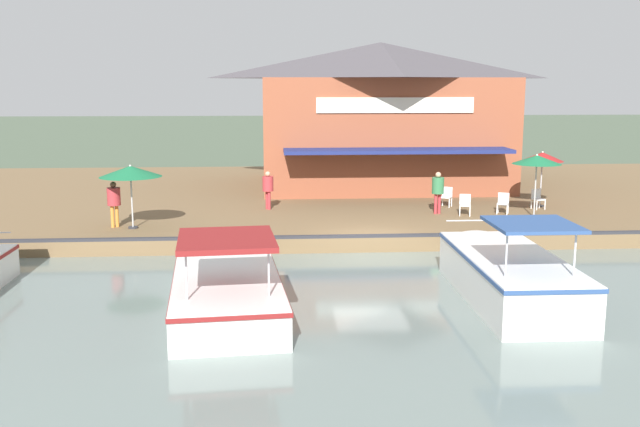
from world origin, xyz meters
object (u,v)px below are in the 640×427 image
Objects in this scene: person_at_quay_edge at (268,186)px; motorboat_distant_upstream at (225,277)px; patio_umbrella_near_quay_edge at (537,160)px; motorboat_second_along at (502,269)px; cafe_chair_mid_patio at (465,204)px; tree_downstream_bank at (479,100)px; patio_umbrella_mid_patio_left at (542,157)px; cafe_chair_under_first_umbrella at (503,202)px; person_near_entrance at (114,199)px; cafe_chair_facing_river at (537,198)px; person_mid_patio at (438,187)px; cafe_chair_back_row_seat at (447,196)px; patio_umbrella_back_row at (130,171)px; waterfront_restaurant at (380,113)px.

motorboat_distant_upstream is at bearing -5.92° from person_at_quay_edge.
motorboat_second_along is (8.51, -4.06, -2.14)m from patio_umbrella_near_quay_edge.
tree_downstream_bank reaches higher than cafe_chair_mid_patio.
patio_umbrella_mid_patio_left is 2.84× the size of cafe_chair_under_first_umbrella.
tree_downstream_bank is at bearing 129.56° from person_near_entrance.
cafe_chair_facing_river is at bearing 86.64° from person_at_quay_edge.
motorboat_second_along reaches higher than cafe_chair_under_first_umbrella.
patio_umbrella_near_quay_edge is at bearing 125.15° from motorboat_distant_upstream.
cafe_chair_mid_patio is (1.82, -3.81, -1.69)m from patio_umbrella_mid_patio_left.
motorboat_distant_upstream reaches higher than cafe_chair_under_first_umbrella.
patio_umbrella_near_quay_edge is 14.57m from motorboat_distant_upstream.
cafe_chair_facing_river is 4.63m from person_mid_patio.
cafe_chair_mid_patio is 0.09× the size of motorboat_distant_upstream.
cafe_chair_back_row_seat is 14.09m from motorboat_distant_upstream.
cafe_chair_back_row_seat is at bearing -173.03° from cafe_chair_mid_patio.
motorboat_second_along is (10.92, -5.22, -2.01)m from patio_umbrella_mid_patio_left.
patio_umbrella_back_row is 22.93m from tree_downstream_bank.
person_mid_patio is at bearing -111.87° from cafe_chair_mid_patio.
tree_downstream_bank is at bearing 176.40° from cafe_chair_facing_river.
waterfront_restaurant reaches higher than person_mid_patio.
patio_umbrella_mid_patio_left is at bearing 38.86° from waterfront_restaurant.
patio_umbrella_back_row reaches higher than motorboat_distant_upstream.
patio_umbrella_back_row is 14.85m from cafe_chair_under_first_umbrella.
patio_umbrella_near_quay_edge reaches higher than patio_umbrella_back_row.
patio_umbrella_mid_patio_left is at bearing -2.07° from tree_downstream_bank.
patio_umbrella_near_quay_edge reaches higher than patio_umbrella_mid_patio_left.
patio_umbrella_near_quay_edge is at bearing -6.48° from tree_downstream_bank.
cafe_chair_under_first_umbrella is (-0.26, 1.66, 0.00)m from cafe_chair_mid_patio.
patio_umbrella_mid_patio_left reaches higher than person_near_entrance.
tree_downstream_bank reaches higher than cafe_chair_facing_river.
cafe_chair_under_first_umbrella is at bearing 86.65° from person_mid_patio.
cafe_chair_mid_patio is 1.68m from cafe_chair_under_first_umbrella.
person_mid_patio reaches higher than cafe_chair_under_first_umbrella.
tree_downstream_bank reaches higher than motorboat_second_along.
patio_umbrella_back_row is at bearing -53.09° from person_at_quay_edge.
waterfront_restaurant is 8.09m from cafe_chair_back_row_seat.
cafe_chair_under_first_umbrella is 9.80m from person_at_quay_edge.
cafe_chair_under_first_umbrella is 0.14× the size of tree_downstream_bank.
patio_umbrella_mid_patio_left is at bearing 86.38° from cafe_chair_back_row_seat.
person_mid_patio is (-1.98, 12.62, 0.01)m from person_near_entrance.
waterfront_restaurant is 9.27m from person_mid_patio.
patio_umbrella_mid_patio_left reaches higher than motorboat_distant_upstream.
person_at_quay_edge is 0.95× the size of person_near_entrance.
patio_umbrella_near_quay_edge is at bearing 76.69° from person_at_quay_edge.
motorboat_distant_upstream reaches higher than cafe_chair_mid_patio.
patio_umbrella_near_quay_edge is at bearing -25.58° from patio_umbrella_mid_patio_left.
cafe_chair_under_first_umbrella is at bearing -11.21° from tree_downstream_bank.
cafe_chair_under_first_umbrella is at bearing 80.22° from person_at_quay_edge.
waterfront_restaurant is 19.75m from motorboat_distant_upstream.
patio_umbrella_back_row is 13.38m from cafe_chair_back_row_seat.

